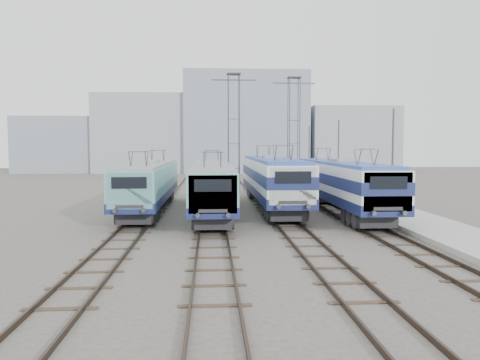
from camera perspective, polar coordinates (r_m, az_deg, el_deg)
name	(u,v)px	position (r m, az deg, el deg)	size (l,w,h in m)	color
ground	(253,232)	(26.09, 1.65, -6.33)	(160.00, 160.00, 0.00)	#514C47
platform	(381,209)	(36.11, 16.81, -3.35)	(4.00, 70.00, 0.30)	#9E9E99
locomotive_far_left	(150,182)	(34.25, -10.96, -0.26)	(2.74, 17.29, 3.25)	#182050
locomotive_center_left	(212,184)	(32.00, -3.40, -0.50)	(2.73, 17.24, 3.25)	#182050
locomotive_center_right	(272,177)	(35.45, 3.87, 0.33)	(2.98, 18.84, 3.54)	#182050
locomotive_far_right	(341,181)	(33.50, 12.18, -0.15)	(2.84, 17.97, 3.38)	#182050
catenary_tower_west	(234,128)	(47.64, -0.77, 6.42)	(4.50, 1.20, 12.00)	#3F4247
catenary_tower_east	(294,128)	(50.37, 6.57, 6.27)	(4.50, 1.20, 12.00)	#3F4247
mast_front	(392,167)	(29.67, 18.08, 1.54)	(0.12, 0.12, 7.00)	#3F4247
mast_mid	(338,161)	(41.05, 11.89, 2.31)	(0.12, 0.12, 7.00)	#3F4247
mast_rear	(309,157)	(52.71, 8.41, 2.74)	(0.12, 0.12, 7.00)	#3F4247
building_west	(147,134)	(88.35, -11.22, 5.51)	(18.00, 12.00, 14.00)	#8D949E
building_center	(245,124)	(87.88, 0.56, 6.90)	(22.00, 14.00, 18.00)	gray
building_east	(349,140)	(91.44, 13.20, 4.80)	(16.00, 12.00, 12.00)	#8D949E
building_far_west	(59,145)	(91.81, -21.18, 4.01)	(14.00, 10.00, 10.00)	gray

